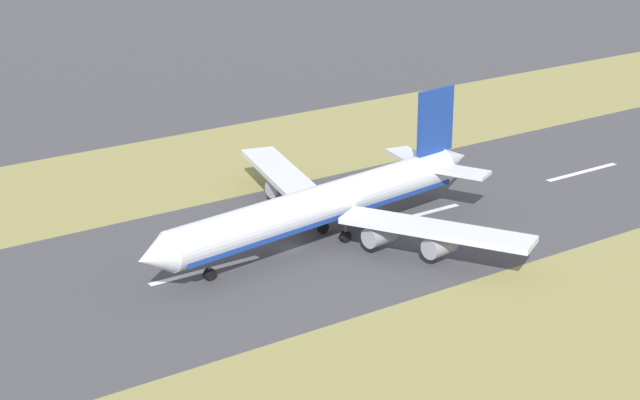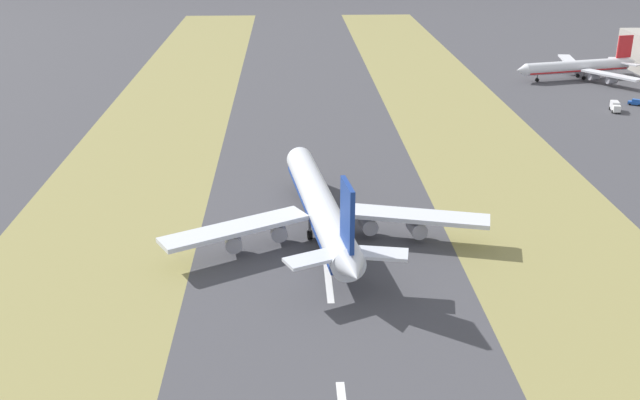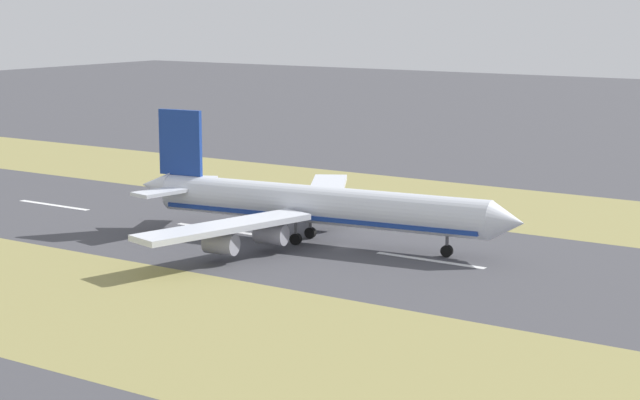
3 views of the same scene
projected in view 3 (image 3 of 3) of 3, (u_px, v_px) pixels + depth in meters
ground_plane at (344, 248)px, 167.12m from camera, size 800.00×800.00×0.00m
grass_median_west at (469, 203)px, 204.08m from camera, size 40.00×600.00×0.01m
grass_median_east at (148, 317)px, 130.16m from camera, size 40.00×600.00×0.01m
centreline_dash_near at (54, 205)px, 202.25m from camera, size 1.20×18.00×0.01m
centreline_dash_mid at (219, 229)px, 180.61m from camera, size 1.20×18.00×0.01m
centreline_dash_far at (430, 260)px, 158.98m from camera, size 1.20×18.00×0.01m
airplane_main_jet at (309, 205)px, 170.03m from camera, size 63.59×67.14×20.20m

